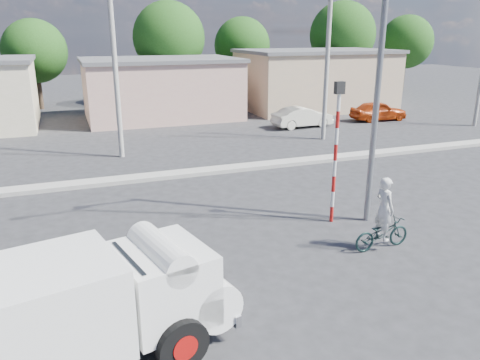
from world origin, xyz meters
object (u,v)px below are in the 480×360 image
object	(u,v)px
car_red	(378,111)
traffic_pole	(336,141)
cyclist	(383,219)
truck	(84,308)
streetlight	(375,60)
car_cream	(302,117)
bicycle	(382,233)

from	to	relation	value
car_red	traffic_pole	bearing A→B (deg)	142.58
cyclist	truck	bearing A→B (deg)	103.24
streetlight	cyclist	bearing A→B (deg)	-109.87
truck	car_red	bearing A→B (deg)	30.22
truck	traffic_pole	distance (m)	8.84
truck	streetlight	xyz separation A→B (m)	(8.51, 4.05, 3.75)
truck	car_cream	xyz separation A→B (m)	(13.90, 18.34, -0.58)
car_red	streetlight	world-z (taller)	streetlight
car_cream	car_red	size ratio (longest dim) A/B	1.01
truck	cyclist	distance (m)	8.14
bicycle	streetlight	distance (m)	4.93
car_red	traffic_pole	distance (m)	18.89
truck	bicycle	size ratio (longest dim) A/B	3.23
cyclist	streetlight	world-z (taller)	streetlight
bicycle	car_cream	xyz separation A→B (m)	(6.06, 16.15, 0.18)
truck	streetlight	distance (m)	10.15
cyclist	traffic_pole	world-z (taller)	traffic_pole
car_cream	bicycle	bearing A→B (deg)	155.42
car_cream	traffic_pole	distance (m)	15.48
bicycle	traffic_pole	size ratio (longest dim) A/B	0.40
truck	car_red	distance (m)	27.18
streetlight	car_red	bearing A→B (deg)	52.27
car_cream	car_red	world-z (taller)	car_red
bicycle	car_cream	distance (m)	17.25
cyclist	car_red	xyz separation A→B (m)	(11.95, 16.44, -0.23)
car_red	cyclist	bearing A→B (deg)	147.12
bicycle	car_cream	bearing A→B (deg)	-22.94
car_red	bicycle	bearing A→B (deg)	147.12
cyclist	streetlight	distance (m)	4.54
streetlight	bicycle	bearing A→B (deg)	-109.87
cyclist	streetlight	size ratio (longest dim) A/B	0.20
car_red	traffic_pole	size ratio (longest dim) A/B	0.87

